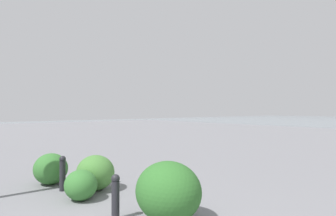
# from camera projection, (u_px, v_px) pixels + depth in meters

# --- Properties ---
(bollard_near) EXTENTS (0.13, 0.13, 0.68)m
(bollard_near) POSITION_uv_depth(u_px,v_px,m) (116.00, 196.00, 4.22)
(bollard_near) COLOR #232328
(bollard_near) RESTS_ON ground
(bollard_mid) EXTENTS (0.13, 0.13, 0.71)m
(bollard_mid) POSITION_uv_depth(u_px,v_px,m) (63.00, 172.00, 5.72)
(bollard_mid) COLOR #232328
(bollard_mid) RESTS_ON ground
(shrub_low) EXTENTS (0.84, 0.76, 0.72)m
(shrub_low) POSITION_uv_depth(u_px,v_px,m) (95.00, 173.00, 5.78)
(shrub_low) COLOR #477F38
(shrub_low) RESTS_ON ground
(shrub_round) EXTENTS (1.05, 0.94, 0.89)m
(shrub_round) POSITION_uv_depth(u_px,v_px,m) (168.00, 191.00, 4.15)
(shrub_round) COLOR #2D6628
(shrub_round) RESTS_ON ground
(shrub_wide) EXTENTS (0.65, 0.58, 0.55)m
(shrub_wide) POSITION_uv_depth(u_px,v_px,m) (81.00, 185.00, 5.14)
(shrub_wide) COLOR #387533
(shrub_wide) RESTS_ON ground
(shrub_tall) EXTENTS (0.80, 0.72, 0.68)m
(shrub_tall) POSITION_uv_depth(u_px,v_px,m) (51.00, 169.00, 6.24)
(shrub_tall) COLOR #387533
(shrub_tall) RESTS_ON ground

